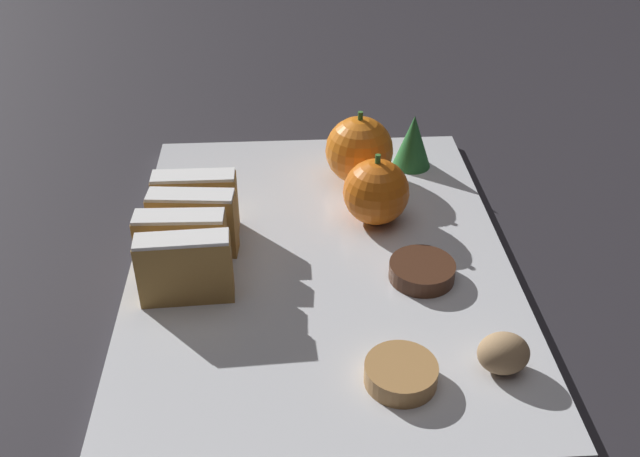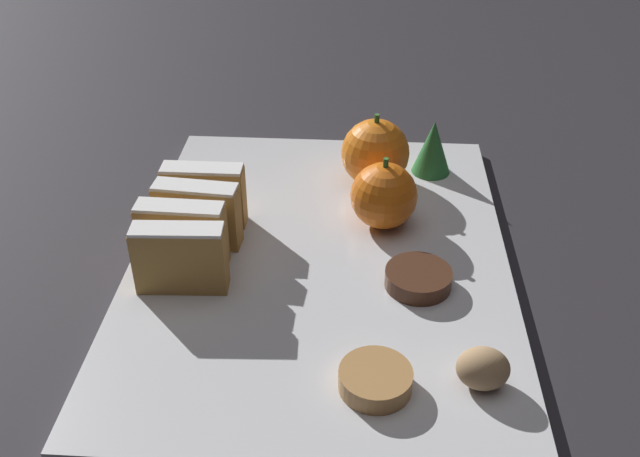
{
  "view_description": "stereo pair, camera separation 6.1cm",
  "coord_description": "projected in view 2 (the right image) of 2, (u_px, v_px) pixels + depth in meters",
  "views": [
    {
      "loc": [
        -0.03,
        -0.5,
        0.39
      ],
      "look_at": [
        0.0,
        0.0,
        0.04
      ],
      "focal_mm": 40.0,
      "sensor_mm": 36.0,
      "label": 1
    },
    {
      "loc": [
        0.03,
        -0.5,
        0.39
      ],
      "look_at": [
        0.0,
        0.0,
        0.04
      ],
      "focal_mm": 40.0,
      "sensor_mm": 36.0,
      "label": 2
    }
  ],
  "objects": [
    {
      "name": "chocolate_cookie",
      "position": [
        418.0,
        278.0,
        0.59
      ],
      "size": [
        0.06,
        0.06,
        0.01
      ],
      "color": "#472819",
      "rests_on": "serving_platter"
    },
    {
      "name": "walnut",
      "position": [
        483.0,
        368.0,
        0.5
      ],
      "size": [
        0.04,
        0.03,
        0.03
      ],
      "color": "tan",
      "rests_on": "serving_platter"
    },
    {
      "name": "ground_plane",
      "position": [
        320.0,
        267.0,
        0.64
      ],
      "size": [
        6.0,
        6.0,
        0.0
      ],
      "primitive_type": "plane",
      "color": "#28262B"
    },
    {
      "name": "stollen_slice_front",
      "position": [
        180.0,
        258.0,
        0.58
      ],
      "size": [
        0.08,
        0.03,
        0.06
      ],
      "color": "#B28442",
      "rests_on": "serving_platter"
    },
    {
      "name": "orange_near",
      "position": [
        384.0,
        196.0,
        0.66
      ],
      "size": [
        0.06,
        0.06,
        0.07
      ],
      "color": "orange",
      "rests_on": "serving_platter"
    },
    {
      "name": "orange_far",
      "position": [
        375.0,
        153.0,
        0.72
      ],
      "size": [
        0.07,
        0.07,
        0.08
      ],
      "color": "orange",
      "rests_on": "serving_platter"
    },
    {
      "name": "evergreen_sprig",
      "position": [
        433.0,
        147.0,
        0.74
      ],
      "size": [
        0.04,
        0.04,
        0.06
      ],
      "color": "#2D7538",
      "rests_on": "serving_platter"
    },
    {
      "name": "stollen_slice_fourth",
      "position": [
        204.0,
        195.0,
        0.66
      ],
      "size": [
        0.08,
        0.02,
        0.06
      ],
      "color": "#B28442",
      "rests_on": "serving_platter"
    },
    {
      "name": "gingerbread_cookie",
      "position": [
        375.0,
        380.0,
        0.5
      ],
      "size": [
        0.05,
        0.05,
        0.02
      ],
      "color": "#B27F47",
      "rests_on": "serving_platter"
    },
    {
      "name": "stollen_slice_third",
      "position": [
        198.0,
        215.0,
        0.63
      ],
      "size": [
        0.08,
        0.03,
        0.06
      ],
      "color": "#B28442",
      "rests_on": "serving_platter"
    },
    {
      "name": "serving_platter",
      "position": [
        320.0,
        262.0,
        0.63
      ],
      "size": [
        0.33,
        0.44,
        0.01
      ],
      "color": "silver",
      "rests_on": "ground_plane"
    },
    {
      "name": "stollen_slice_second",
      "position": [
        182.0,
        235.0,
        0.6
      ],
      "size": [
        0.08,
        0.02,
        0.06
      ],
      "color": "#B28442",
      "rests_on": "serving_platter"
    }
  ]
}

